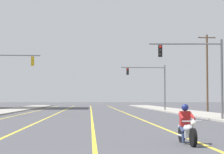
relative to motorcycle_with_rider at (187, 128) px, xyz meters
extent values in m
cube|color=yellow|center=(-3.34, 37.68, -0.58)|extent=(0.16, 100.00, 0.01)
cube|color=yellow|center=(-7.17, 37.68, -0.58)|extent=(0.16, 100.00, 0.01)
cube|color=yellow|center=(0.58, 37.68, -0.58)|extent=(0.16, 100.00, 0.01)
cube|color=yellow|center=(-10.76, 37.68, -0.58)|extent=(0.16, 100.00, 0.01)
cube|color=#9E998E|center=(7.94, 32.68, -0.52)|extent=(4.40, 110.00, 0.14)
cylinder|color=black|center=(0.04, -0.82, -0.27)|extent=(0.15, 0.64, 0.64)
cylinder|color=black|center=(-0.03, 0.72, -0.27)|extent=(0.15, 0.64, 0.64)
cylinder|color=silver|center=(0.03, -0.72, 0.05)|extent=(0.08, 0.33, 0.68)
sphere|color=white|center=(0.04, -0.87, 0.23)|extent=(0.20, 0.20, 0.20)
cylinder|color=silver|center=(0.03, -0.67, 0.28)|extent=(0.70, 0.08, 0.04)
ellipsoid|color=#B7BABF|center=(0.01, -0.17, 0.01)|extent=(0.35, 0.57, 0.28)
cube|color=silver|center=(0.00, -0.05, -0.22)|extent=(0.26, 0.45, 0.24)
cube|color=black|center=(-0.01, 0.27, -0.05)|extent=(0.30, 0.53, 0.12)
cube|color=#B7BABF|center=(-0.03, 0.67, 0.03)|extent=(0.22, 0.37, 0.08)
cylinder|color=silver|center=(-0.15, 0.34, -0.29)|extent=(0.10, 0.55, 0.08)
cube|color=maroon|center=(-0.01, 0.23, 0.33)|extent=(0.37, 0.26, 0.56)
sphere|color=navy|center=(-0.01, 0.21, 0.74)|extent=(0.26, 0.26, 0.26)
cylinder|color=navy|center=(0.14, 0.10, -0.05)|extent=(0.16, 0.45, 0.30)
cylinder|color=navy|center=(0.17, -0.08, -0.35)|extent=(0.12, 0.16, 0.35)
cylinder|color=maroon|center=(0.20, -0.02, 0.43)|extent=(0.12, 0.53, 0.27)
cylinder|color=navy|center=(-0.14, 0.08, -0.05)|extent=(0.16, 0.45, 0.30)
cylinder|color=navy|center=(-0.15, -0.10, -0.35)|extent=(0.12, 0.16, 0.35)
cylinder|color=maroon|center=(-0.20, -0.04, 0.43)|extent=(0.12, 0.53, 0.27)
cylinder|color=#56565B|center=(6.56, 17.06, 2.51)|extent=(0.18, 0.18, 6.20)
cylinder|color=#56565B|center=(3.79, 17.18, 5.26)|extent=(5.53, 0.35, 0.11)
cube|color=black|center=(1.86, 17.27, 4.71)|extent=(0.31, 0.25, 0.90)
sphere|color=red|center=(1.85, 17.11, 5.01)|extent=(0.18, 0.18, 0.18)
sphere|color=black|center=(1.85, 17.11, 4.71)|extent=(0.18, 0.18, 0.18)
sphere|color=black|center=(1.85, 17.11, 4.41)|extent=(0.18, 0.18, 0.18)
cylinder|color=#56565B|center=(-10.78, 26.68, 5.26)|extent=(4.88, 0.45, 0.11)
cube|color=#B79319|center=(-9.08, 26.80, 4.71)|extent=(0.32, 0.26, 0.90)
sphere|color=red|center=(-9.09, 26.96, 5.01)|extent=(0.18, 0.18, 0.18)
sphere|color=black|center=(-9.09, 26.96, 4.71)|extent=(0.18, 0.18, 0.18)
sphere|color=black|center=(-9.09, 26.96, 4.41)|extent=(0.18, 0.18, 0.18)
cylinder|color=#56565B|center=(6.58, 42.65, 2.51)|extent=(0.18, 0.18, 6.20)
cylinder|color=#56565B|center=(3.61, 42.47, 5.26)|extent=(5.96, 0.47, 0.11)
cube|color=black|center=(1.53, 42.34, 4.71)|extent=(0.31, 0.26, 0.90)
sphere|color=red|center=(1.53, 42.19, 5.01)|extent=(0.18, 0.18, 0.18)
sphere|color=black|center=(1.53, 42.19, 4.71)|extent=(0.18, 0.18, 0.18)
sphere|color=black|center=(1.53, 42.19, 4.41)|extent=(0.18, 0.18, 0.18)
cylinder|color=brown|center=(11.74, 40.25, 4.43)|extent=(0.26, 0.26, 10.03)
cube|color=brown|center=(11.74, 40.25, 9.05)|extent=(2.33, 0.12, 0.12)
cylinder|color=slate|center=(10.76, 40.25, 9.15)|extent=(0.08, 0.08, 0.12)
cylinder|color=slate|center=(12.72, 40.25, 9.15)|extent=(0.08, 0.08, 0.12)
camera|label=1|loc=(-3.50, -15.67, 1.07)|focal=69.92mm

